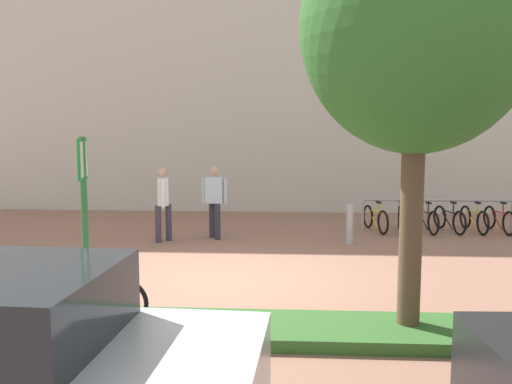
{
  "coord_description": "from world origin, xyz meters",
  "views": [
    {
      "loc": [
        1.04,
        -8.98,
        2.57
      ],
      "look_at": [
        0.36,
        2.03,
        1.3
      ],
      "focal_mm": 38.18,
      "sensor_mm": 36.0,
      "label": 1
    }
  ],
  "objects": [
    {
      "name": "person_shirt_blue",
      "position": [
        -1.85,
        3.23,
        0.98
      ],
      "size": [
        0.33,
        0.59,
        1.72
      ],
      "color": "#383342",
      "rests_on": "ground"
    },
    {
      "name": "building_facade",
      "position": [
        0.0,
        8.48,
        5.0
      ],
      "size": [
        28.0,
        1.2,
        10.0
      ],
      "primitive_type": "cube",
      "color": "beige",
      "rests_on": "ground"
    },
    {
      "name": "bollard_steel",
      "position": [
        2.4,
        3.22,
        0.45
      ],
      "size": [
        0.16,
        0.16,
        0.9
      ],
      "primitive_type": "cylinder",
      "color": "#ADADB2",
      "rests_on": "ground"
    },
    {
      "name": "parking_sign_post",
      "position": [
        -1.51,
        -2.41,
        1.62
      ],
      "size": [
        0.08,
        0.36,
        2.49
      ],
      "color": "#2D7238",
      "rests_on": "ground"
    },
    {
      "name": "tree_sidewalk",
      "position": [
        2.53,
        -2.29,
        3.79
      ],
      "size": [
        2.79,
        2.79,
        5.34
      ],
      "color": "brown",
      "rests_on": "ground"
    },
    {
      "name": "bike_rack_cluster",
      "position": [
        4.76,
        4.82,
        0.35
      ],
      "size": [
        3.76,
        1.62,
        0.83
      ],
      "color": "#99999E",
      "rests_on": "ground"
    },
    {
      "name": "planter_strip",
      "position": [
        0.2,
        -2.41,
        0.08
      ],
      "size": [
        7.0,
        1.1,
        0.16
      ],
      "primitive_type": "cube",
      "color": "#336028",
      "rests_on": "ground"
    },
    {
      "name": "person_casual_tan",
      "position": [
        -0.72,
        3.63,
        0.98
      ],
      "size": [
        0.61,
        0.38,
        1.72
      ],
      "color": "#2D2D38",
      "rests_on": "ground"
    },
    {
      "name": "ground_plane",
      "position": [
        0.0,
        0.0,
        0.0
      ],
      "size": [
        60.0,
        60.0,
        0.0
      ],
      "primitive_type": "plane",
      "color": "#936651"
    },
    {
      "name": "bike_at_sign",
      "position": [
        -1.61,
        -2.28,
        0.35
      ],
      "size": [
        1.68,
        0.42,
        0.86
      ],
      "color": "black",
      "rests_on": "ground"
    }
  ]
}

